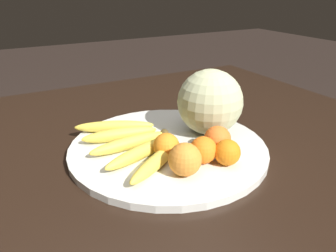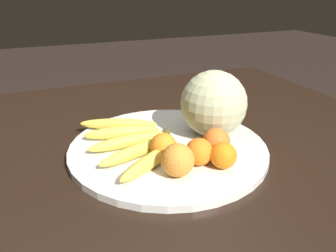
{
  "view_description": "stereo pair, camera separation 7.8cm",
  "coord_description": "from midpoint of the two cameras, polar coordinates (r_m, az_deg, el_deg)",
  "views": [
    {
      "loc": [
        -0.31,
        -0.67,
        1.13
      ],
      "look_at": [
        0.03,
        -0.05,
        0.81
      ],
      "focal_mm": 35.0,
      "sensor_mm": 36.0,
      "label": 1
    },
    {
      "loc": [
        -0.23,
        -0.71,
        1.13
      ],
      "look_at": [
        0.03,
        -0.05,
        0.81
      ],
      "focal_mm": 35.0,
      "sensor_mm": 36.0,
      "label": 2
    }
  ],
  "objects": [
    {
      "name": "orange_front_left",
      "position": [
        0.73,
        2.32,
        -3.51
      ],
      "size": [
        0.06,
        0.06,
        0.06
      ],
      "color": "orange",
      "rests_on": "fruit_bowl"
    },
    {
      "name": "melon",
      "position": [
        0.83,
        10.6,
        3.81
      ],
      "size": [
        0.17,
        0.17,
        0.17
      ],
      "color": "#B2B789",
      "rests_on": "fruit_bowl"
    },
    {
      "name": "orange_mid_center",
      "position": [
        0.66,
        5.25,
        -5.99
      ],
      "size": [
        0.07,
        0.07,
        0.07
      ],
      "color": "orange",
      "rests_on": "fruit_bowl"
    },
    {
      "name": "produce_tag",
      "position": [
        0.77,
        8.37,
        -4.37
      ],
      "size": [
        0.09,
        0.08,
        0.0
      ],
      "rotation": [
        0.0,
        0.0,
        -0.71
      ],
      "color": "white",
      "rests_on": "fruit_bowl"
    },
    {
      "name": "banana_bunch",
      "position": [
        0.78,
        -3.54,
        -2.65
      ],
      "size": [
        0.21,
        0.34,
        0.03
      ],
      "rotation": [
        0.0,
        0.0,
        3.22
      ],
      "color": "#473819",
      "rests_on": "fruit_bowl"
    },
    {
      "name": "fruit_bowl",
      "position": [
        0.8,
        2.78,
        -3.82
      ],
      "size": [
        0.48,
        0.48,
        0.02
      ],
      "color": "silver",
      "rests_on": "kitchen_table"
    },
    {
      "name": "orange_front_right",
      "position": [
        0.76,
        11.34,
        -2.75
      ],
      "size": [
        0.06,
        0.06,
        0.06
      ],
      "color": "orange",
      "rests_on": "fruit_bowl"
    },
    {
      "name": "kitchen_table",
      "position": [
        0.87,
        -0.71,
        -8.05
      ],
      "size": [
        1.47,
        1.19,
        0.74
      ],
      "color": "black",
      "rests_on": "ground_plane"
    },
    {
      "name": "orange_back_left",
      "position": [
        0.71,
        8.59,
        -4.53
      ],
      "size": [
        0.06,
        0.06,
        0.06
      ],
      "color": "orange",
      "rests_on": "fruit_bowl"
    },
    {
      "name": "orange_back_right",
      "position": [
        0.71,
        12.74,
        -5.1
      ],
      "size": [
        0.06,
        0.06,
        0.06
      ],
      "color": "orange",
      "rests_on": "fruit_bowl"
    }
  ]
}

